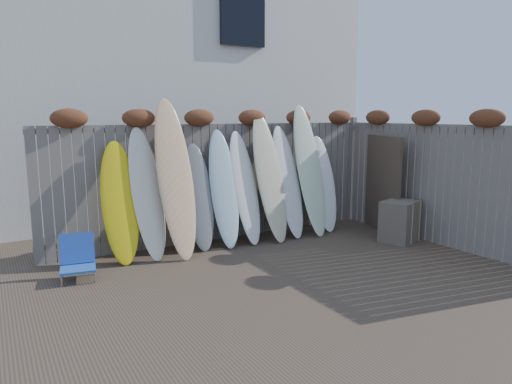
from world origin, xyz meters
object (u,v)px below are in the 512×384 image
wooden_crate (400,221)px  lattice_panel (383,184)px  beach_chair (78,258)px  surfboard_0 (120,202)px

wooden_crate → lattice_panel: size_ratio=0.40×
beach_chair → wooden_crate: size_ratio=0.83×
lattice_panel → surfboard_0: 4.69m
wooden_crate → lattice_panel: 0.90m
wooden_crate → surfboard_0: bearing=163.0°
beach_chair → lattice_panel: 5.38m
beach_chair → lattice_panel: lattice_panel is taller
wooden_crate → surfboard_0: size_ratio=0.38×
beach_chair → surfboard_0: (0.70, 0.43, 0.62)m
wooden_crate → beach_chair: bearing=169.9°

